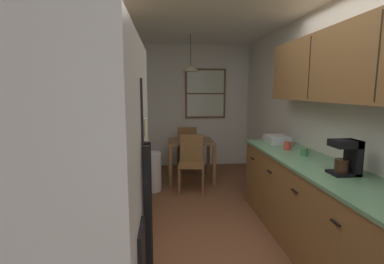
{
  "coord_description": "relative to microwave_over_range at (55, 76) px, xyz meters",
  "views": [
    {
      "loc": [
        -0.48,
        -2.31,
        1.61
      ],
      "look_at": [
        -0.11,
        1.47,
        1.04
      ],
      "focal_mm": 26.13,
      "sensor_mm": 36.0,
      "label": 1
    }
  ],
  "objects": [
    {
      "name": "mug_spare",
      "position": [
        2.1,
        1.47,
        -0.74
      ],
      "size": [
        0.12,
        0.09,
        0.1
      ],
      "color": "#BF3F33",
      "rests_on": "counter_right"
    },
    {
      "name": "storage_canister",
      "position": [
        0.11,
        0.46,
        -0.69
      ],
      "size": [
        0.11,
        0.11,
        0.2
      ],
      "color": "#D84C19",
      "rests_on": "counter_left"
    },
    {
      "name": "mug_by_coffeemaker",
      "position": [
        2.14,
        1.15,
        -0.75
      ],
      "size": [
        0.12,
        0.08,
        0.09
      ],
      "color": "#3F7F4C",
      "rests_on": "counter_right"
    },
    {
      "name": "ground_plane",
      "position": [
        1.11,
        1.6,
        -1.69
      ],
      "size": [
        12.0,
        12.0,
        0.0
      ],
      "primitive_type": "plane",
      "color": "brown"
    },
    {
      "name": "dining_chair_far",
      "position": [
        1.07,
        3.76,
        -1.19
      ],
      "size": [
        0.44,
        0.44,
        0.9
      ],
      "color": "brown",
      "rests_on": "ground"
    },
    {
      "name": "counter_left",
      "position": [
        0.11,
        1.26,
        -1.24
      ],
      "size": [
        0.64,
        1.93,
        0.9
      ],
      "color": "brown",
      "rests_on": "ground"
    },
    {
      "name": "back_window",
      "position": [
        1.49,
        4.18,
        -0.15
      ],
      "size": [
        0.86,
        0.05,
        1.03
      ],
      "color": "brown"
    },
    {
      "name": "pendant_light",
      "position": [
        1.08,
        3.19,
        0.3
      ],
      "size": [
        0.33,
        0.33,
        0.61
      ],
      "color": "black"
    },
    {
      "name": "dish_towel",
      "position": [
        0.47,
        0.15,
        -1.19
      ],
      "size": [
        0.02,
        0.16,
        0.24
      ],
      "primitive_type": "cube",
      "color": "silver"
    },
    {
      "name": "upper_cabinets_right",
      "position": [
        2.25,
        0.58,
        0.14
      ],
      "size": [
        0.33,
        2.8,
        0.67
      ],
      "color": "brown"
    },
    {
      "name": "ceiling_slab",
      "position": [
        1.11,
        1.6,
        0.9
      ],
      "size": [
        4.4,
        9.0,
        0.08
      ],
      "primitive_type": "cube",
      "color": "white"
    },
    {
      "name": "counter_right",
      "position": [
        2.11,
        0.63,
        -1.24
      ],
      "size": [
        0.64,
        3.12,
        0.9
      ],
      "color": "brown",
      "rests_on": "ground"
    },
    {
      "name": "trash_bin",
      "position": [
        0.41,
        2.7,
        -1.38
      ],
      "size": [
        0.3,
        0.3,
        0.63
      ],
      "primitive_type": "cylinder",
      "color": "silver",
      "rests_on": "ground"
    },
    {
      "name": "wall_right",
      "position": [
        2.46,
        1.6,
        -0.42
      ],
      "size": [
        0.1,
        9.0,
        2.55
      ],
      "primitive_type": "cube",
      "color": "silver",
      "rests_on": "ground"
    },
    {
      "name": "dining_chair_near",
      "position": [
        1.04,
        2.62,
        -1.19
      ],
      "size": [
        0.45,
        0.45,
        0.9
      ],
      "color": "brown",
      "rests_on": "ground"
    },
    {
      "name": "dish_rack",
      "position": [
        2.15,
        1.92,
        -0.74
      ],
      "size": [
        0.28,
        0.34,
        0.1
      ],
      "primitive_type": "cube",
      "color": "silver",
      "rests_on": "counter_right"
    },
    {
      "name": "upper_cabinets_left",
      "position": [
        -0.03,
        1.21,
        0.19
      ],
      "size": [
        0.33,
        2.01,
        0.67
      ],
      "color": "brown"
    },
    {
      "name": "coffee_maker",
      "position": [
        2.16,
        0.46,
        -0.64
      ],
      "size": [
        0.22,
        0.18,
        0.3
      ],
      "color": "black",
      "rests_on": "counter_right"
    },
    {
      "name": "wall_left",
      "position": [
        -0.24,
        1.6,
        -0.42
      ],
      "size": [
        0.1,
        9.0,
        2.55
      ],
      "primitive_type": "cube",
      "color": "silver",
      "rests_on": "ground"
    },
    {
      "name": "microwave_over_range",
      "position": [
        0.0,
        0.0,
        0.0
      ],
      "size": [
        0.39,
        0.59,
        0.33
      ],
      "color": "silver"
    },
    {
      "name": "dining_table",
      "position": [
        1.08,
        3.19,
        -1.1
      ],
      "size": [
        0.8,
        0.72,
        0.72
      ],
      "color": "brown",
      "rests_on": "ground"
    },
    {
      "name": "wall_back",
      "position": [
        1.11,
        4.25,
        -0.42
      ],
      "size": [
        4.4,
        0.1,
        2.55
      ],
      "primitive_type": "cube",
      "color": "silver",
      "rests_on": "ground"
    }
  ]
}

